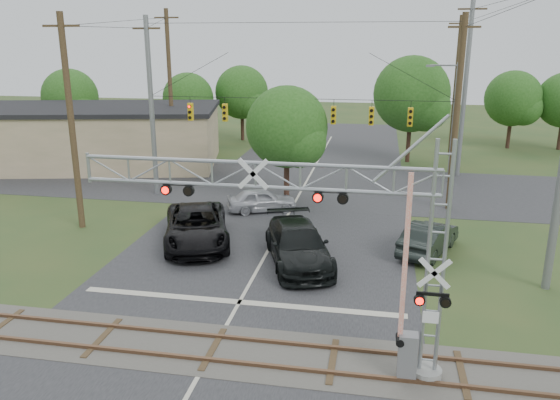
% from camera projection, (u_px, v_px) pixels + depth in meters
% --- Properties ---
extents(ground, '(160.00, 160.00, 0.00)m').
position_uv_depth(ground, '(193.00, 386.00, 16.35)').
color(ground, '#2C4620').
rests_on(ground, ground).
extents(road_main, '(14.00, 90.00, 0.02)m').
position_uv_depth(road_main, '(263.00, 259.00, 25.79)').
color(road_main, '#272729').
rests_on(road_main, ground).
extents(road_cross, '(90.00, 12.00, 0.02)m').
position_uv_depth(road_cross, '(304.00, 185.00, 39.01)').
color(road_cross, '#272729').
rests_on(road_cross, ground).
extents(railroad_track, '(90.00, 3.20, 0.17)m').
position_uv_depth(railroad_track, '(213.00, 349.00, 18.23)').
color(railroad_track, '#48453E').
rests_on(railroad_track, ground).
extents(crossing_gantry, '(11.14, 0.95, 7.40)m').
position_uv_depth(crossing_gantry, '(324.00, 231.00, 15.98)').
color(crossing_gantry, gray).
rests_on(crossing_gantry, ground).
extents(traffic_signal_span, '(19.34, 0.36, 11.50)m').
position_uv_depth(traffic_signal_span, '(311.00, 112.00, 33.48)').
color(traffic_signal_span, gray).
rests_on(traffic_signal_span, ground).
extents(pickup_black, '(5.13, 7.34, 1.86)m').
position_uv_depth(pickup_black, '(196.00, 226.00, 27.59)').
color(pickup_black, black).
rests_on(pickup_black, ground).
extents(car_dark, '(4.44, 6.77, 1.82)m').
position_uv_depth(car_dark, '(298.00, 245.00, 25.12)').
color(car_dark, black).
rests_on(car_dark, ground).
extents(sedan_silver, '(4.49, 3.16, 1.42)m').
position_uv_depth(sedan_silver, '(262.00, 200.00, 32.95)').
color(sedan_silver, '#A8AAB0').
rests_on(sedan_silver, ground).
extents(suv_dark, '(3.31, 4.93, 1.54)m').
position_uv_depth(suv_dark, '(429.00, 238.00, 26.45)').
color(suv_dark, black).
rests_on(suv_dark, ground).
extents(commercial_building, '(22.31, 14.62, 4.81)m').
position_uv_depth(commercial_building, '(91.00, 136.00, 45.08)').
color(commercial_building, '#968864').
rests_on(commercial_building, ground).
extents(streetlight, '(2.27, 0.24, 8.50)m').
position_uv_depth(streetlight, '(451.00, 117.00, 38.97)').
color(streetlight, gray).
rests_on(streetlight, ground).
extents(utility_poles, '(26.15, 28.37, 12.82)m').
position_uv_depth(utility_poles, '(345.00, 98.00, 36.38)').
color(utility_poles, '#3C2A1B').
rests_on(utility_poles, ground).
extents(treeline, '(51.54, 26.52, 8.86)m').
position_uv_depth(treeline, '(328.00, 99.00, 48.69)').
color(treeline, '#372219').
rests_on(treeline, ground).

